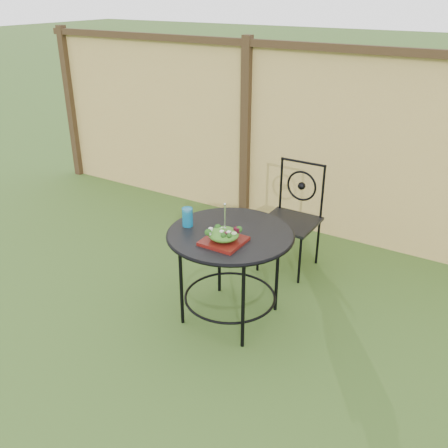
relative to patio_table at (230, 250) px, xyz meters
The scene contains 8 objects.
ground 0.85m from the patio_table, 43.99° to the right, with size 60.00×60.00×0.00m, color #244215.
fence 1.85m from the patio_table, 75.74° to the left, with size 8.00×0.12×1.90m.
patio_table is the anchor object (origin of this frame).
patio_chair 0.99m from the patio_table, 86.98° to the left, with size 0.46×0.46×0.95m.
salad_plate 0.22m from the patio_table, 75.14° to the right, with size 0.27×0.27×0.02m, color #470D0A.
salad 0.26m from the patio_table, 75.14° to the right, with size 0.21×0.21×0.08m, color #235614.
fork 0.37m from the patio_table, 71.83° to the right, with size 0.01×0.01×0.18m, color silver.
drinking_glass 0.39m from the patio_table, 168.10° to the right, with size 0.08×0.08×0.14m, color #0C6794.
Camera 1 is at (1.20, -2.31, 2.31)m, focal length 40.00 mm.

